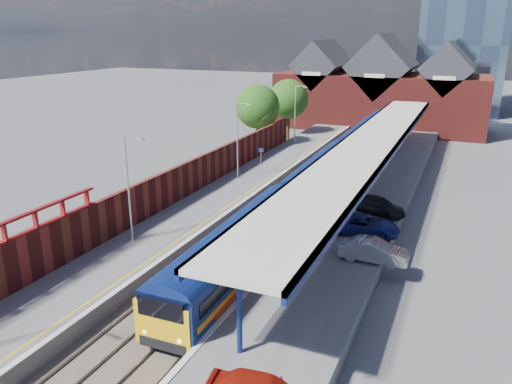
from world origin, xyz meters
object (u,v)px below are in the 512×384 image
lamp_post_d (296,111)px  parked_car_dark (378,205)px  parked_car_blue (363,225)px  train (344,155)px  lamp_post_b (130,182)px  lamp_post_c (239,135)px  platform_sign (261,157)px  parked_car_silver (374,251)px

lamp_post_d → parked_car_dark: (13.59, -20.51, -3.38)m
parked_car_dark → parked_car_blue: parked_car_blue is taller
train → lamp_post_b: lamp_post_b is taller
parked_car_blue → train: bearing=14.9°
lamp_post_c → lamp_post_b: bearing=-90.0°
train → lamp_post_c: 11.73m
lamp_post_b → parked_car_blue: (13.44, 7.04, -3.33)m
lamp_post_b → platform_sign: 18.20m
lamp_post_c → lamp_post_d: 16.00m
platform_sign → parked_car_silver: (13.50, -14.87, -1.02)m
train → lamp_post_b: 25.63m
lamp_post_d → parked_car_dark: 24.84m
lamp_post_b → parked_car_dark: bearing=40.2°
lamp_post_b → parked_car_silver: size_ratio=1.73×
lamp_post_d → parked_car_silver: (14.86, -28.87, -3.33)m
train → lamp_post_d: lamp_post_d is taller
lamp_post_c → lamp_post_d: bearing=90.0°
lamp_post_c → parked_car_dark: bearing=-18.4°
train → parked_car_silver: 22.23m
lamp_post_c → platform_sign: (1.36, 2.00, -2.30)m
lamp_post_c → parked_car_dark: 14.71m
platform_sign → parked_car_dark: platform_sign is taller
lamp_post_d → parked_car_blue: lamp_post_d is taller
lamp_post_c → parked_car_dark: size_ratio=1.66×
parked_car_silver → lamp_post_b: bearing=101.1°
lamp_post_b → parked_car_dark: lamp_post_b is taller
lamp_post_c → lamp_post_d: (0.00, 16.00, 0.00)m
lamp_post_b → train: bearing=72.0°
parked_car_dark → parked_car_blue: 4.45m
lamp_post_c → platform_sign: 3.34m
lamp_post_d → platform_sign: (1.36, -14.00, -2.30)m
lamp_post_b → parked_car_silver: 15.55m
lamp_post_d → parked_car_blue: bearing=-61.7°
lamp_post_d → parked_car_blue: (13.44, -24.96, -3.33)m
lamp_post_c → parked_car_silver: 19.94m
train → parked_car_blue: bearing=-72.0°
parked_car_blue → lamp_post_b: bearing=114.5°
parked_car_dark → train: bearing=45.9°
lamp_post_c → parked_car_dark: lamp_post_c is taller
train → parked_car_dark: 13.98m
train → parked_car_blue: train is taller
parked_car_silver → parked_car_dark: 8.45m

